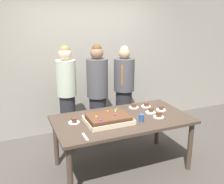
{
  "coord_description": "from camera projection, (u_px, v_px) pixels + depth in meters",
  "views": [
    {
      "loc": [
        -1.4,
        -2.97,
        2.13
      ],
      "look_at": [
        -0.09,
        0.15,
        1.12
      ],
      "focal_mm": 40.79,
      "sensor_mm": 36.0,
      "label": 1
    }
  ],
  "objects": [
    {
      "name": "interior_back_panel",
      "position": [
        87.0,
        51.0,
        4.74
      ],
      "size": [
        8.0,
        0.12,
        3.0
      ],
      "primitive_type": "cube",
      "color": "#9E998E",
      "rests_on": "ground_plane"
    },
    {
      "name": "plated_slice_center_front",
      "position": [
        151.0,
        111.0,
        3.74
      ],
      "size": [
        0.15,
        0.15,
        0.07
      ],
      "color": "white",
      "rests_on": "party_table"
    },
    {
      "name": "plated_slice_near_left",
      "position": [
        159.0,
        116.0,
        3.56
      ],
      "size": [
        0.15,
        0.15,
        0.08
      ],
      "color": "white",
      "rests_on": "party_table"
    },
    {
      "name": "drink_cup_nearest",
      "position": [
        141.0,
        118.0,
        3.42
      ],
      "size": [
        0.07,
        0.07,
        0.1
      ],
      "primitive_type": "cylinder",
      "color": "#2D5199",
      "rests_on": "party_table"
    },
    {
      "name": "person_green_shirt_behind",
      "position": [
        97.0,
        93.0,
        4.31
      ],
      "size": [
        0.36,
        0.36,
        1.7
      ],
      "rotation": [
        0.0,
        0.0,
        -1.77
      ],
      "color": "#28282D",
      "rests_on": "ground_plane"
    },
    {
      "name": "person_striped_tie_right",
      "position": [
        67.0,
        96.0,
        4.07
      ],
      "size": [
        0.31,
        0.31,
        1.71
      ],
      "rotation": [
        0.0,
        0.0,
        -1.22
      ],
      "color": "#28282D",
      "rests_on": "ground_plane"
    },
    {
      "name": "plated_slice_center_back",
      "position": [
        134.0,
        106.0,
        3.94
      ],
      "size": [
        0.15,
        0.15,
        0.06
      ],
      "color": "white",
      "rests_on": "party_table"
    },
    {
      "name": "ground_plane",
      "position": [
        122.0,
        166.0,
        3.76
      ],
      "size": [
        12.0,
        12.0,
        0.0
      ],
      "primitive_type": "plane",
      "color": "#4C4742"
    },
    {
      "name": "plated_slice_far_right",
      "position": [
        74.0,
        121.0,
        3.37
      ],
      "size": [
        0.15,
        0.15,
        0.07
      ],
      "color": "white",
      "rests_on": "party_table"
    },
    {
      "name": "plated_slice_near_right",
      "position": [
        146.0,
        106.0,
        3.98
      ],
      "size": [
        0.15,
        0.15,
        0.06
      ],
      "color": "white",
      "rests_on": "party_table"
    },
    {
      "name": "cake_server_utensil",
      "position": [
        85.0,
        137.0,
        2.98
      ],
      "size": [
        0.03,
        0.2,
        0.01
      ],
      "primitive_type": "cube",
      "color": "silver",
      "rests_on": "party_table"
    },
    {
      "name": "sheet_cake",
      "position": [
        108.0,
        119.0,
        3.4
      ],
      "size": [
        0.61,
        0.46,
        0.12
      ],
      "color": "beige",
      "rests_on": "party_table"
    },
    {
      "name": "plated_slice_far_left",
      "position": [
        161.0,
        109.0,
        3.83
      ],
      "size": [
        0.15,
        0.15,
        0.07
      ],
      "color": "white",
      "rests_on": "party_table"
    },
    {
      "name": "person_serving_front",
      "position": [
        124.0,
        91.0,
        4.54
      ],
      "size": [
        0.36,
        0.36,
        1.65
      ],
      "rotation": [
        0.0,
        0.0,
        -2.18
      ],
      "color": "#28282D",
      "rests_on": "ground_plane"
    },
    {
      "name": "party_table",
      "position": [
        122.0,
        124.0,
        3.56
      ],
      "size": [
        1.89,
        1.01,
        0.77
      ],
      "color": "#47382D",
      "rests_on": "ground_plane"
    }
  ]
}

